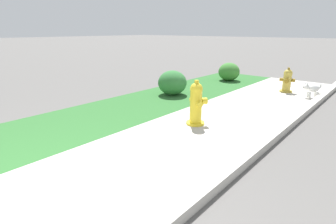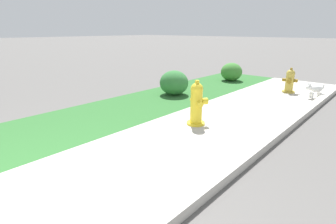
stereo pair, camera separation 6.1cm
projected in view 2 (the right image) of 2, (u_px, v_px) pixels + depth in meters
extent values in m
cylinder|color=yellow|center=(196.00, 123.00, 4.73)|extent=(0.33, 0.33, 0.05)
cylinder|color=yellow|center=(196.00, 106.00, 4.64)|extent=(0.21, 0.21, 0.61)
sphere|color=yellow|center=(197.00, 89.00, 4.54)|extent=(0.22, 0.22, 0.22)
cube|color=yellow|center=(197.00, 82.00, 4.51)|extent=(0.08, 0.08, 0.06)
cylinder|color=yellow|center=(193.00, 100.00, 4.75)|extent=(0.12, 0.12, 0.09)
cylinder|color=yellow|center=(200.00, 104.00, 4.48)|extent=(0.12, 0.12, 0.09)
cylinder|color=yellow|center=(204.00, 101.00, 4.66)|extent=(0.15, 0.15, 0.12)
cylinder|color=gold|center=(288.00, 92.00, 7.14)|extent=(0.33, 0.33, 0.05)
cylinder|color=gold|center=(290.00, 82.00, 7.06)|extent=(0.21, 0.21, 0.47)
sphere|color=gold|center=(291.00, 74.00, 6.99)|extent=(0.22, 0.22, 0.22)
cube|color=olive|center=(291.00, 69.00, 6.95)|extent=(0.07, 0.07, 0.06)
cylinder|color=olive|center=(296.00, 81.00, 6.97)|extent=(0.11, 0.11, 0.09)
cylinder|color=olive|center=(284.00, 80.00, 7.11)|extent=(0.11, 0.11, 0.09)
cylinder|color=olive|center=(289.00, 81.00, 6.91)|extent=(0.12, 0.14, 0.12)
ellipsoid|color=white|center=(316.00, 89.00, 6.48)|extent=(0.34, 0.34, 0.18)
sphere|color=white|center=(309.00, 88.00, 6.46)|extent=(0.14, 0.14, 0.14)
sphere|color=black|center=(306.00, 88.00, 6.46)|extent=(0.03, 0.03, 0.03)
cone|color=white|center=(310.00, 84.00, 6.40)|extent=(0.07, 0.07, 0.06)
cone|color=white|center=(308.00, 84.00, 6.47)|extent=(0.07, 0.07, 0.06)
cylinder|color=white|center=(312.00, 96.00, 6.48)|extent=(0.05, 0.05, 0.16)
cylinder|color=white|center=(310.00, 95.00, 6.57)|extent=(0.05, 0.05, 0.16)
cylinder|color=white|center=(320.00, 96.00, 6.48)|extent=(0.05, 0.05, 0.16)
cylinder|color=white|center=(318.00, 95.00, 6.58)|extent=(0.05, 0.05, 0.16)
cylinder|color=white|center=(323.00, 87.00, 6.47)|extent=(0.04, 0.04, 0.10)
ellipsoid|color=#3D7F33|center=(231.00, 72.00, 8.71)|extent=(0.70, 0.70, 0.59)
ellipsoid|color=#337538|center=(174.00, 83.00, 6.83)|extent=(0.75, 0.75, 0.64)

